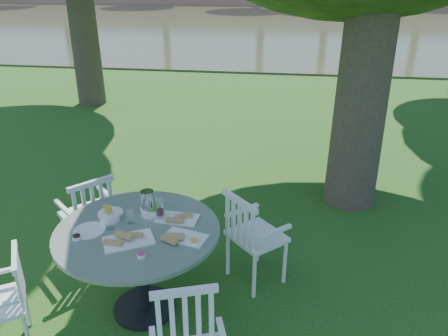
{
  "coord_description": "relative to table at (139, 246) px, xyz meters",
  "views": [
    {
      "loc": [
        0.63,
        -4.11,
        2.82
      ],
      "look_at": [
        0.0,
        0.2,
        0.85
      ],
      "focal_mm": 35.0,
      "sensor_mm": 36.0,
      "label": 1
    }
  ],
  "objects": [
    {
      "name": "chair_ne",
      "position": [
        0.89,
        0.53,
        -0.13
      ],
      "size": [
        0.66,
        0.66,
        0.96
      ],
      "rotation": [
        0.0,
        0.0,
        -3.96
      ],
      "color": "white",
      "rests_on": "ground"
    },
    {
      "name": "chair_sw",
      "position": [
        -0.9,
        -0.54,
        -0.19
      ],
      "size": [
        0.57,
        0.58,
        0.85
      ],
      "rotation": [
        0.0,
        0.0,
        -1.01
      ],
      "color": "white",
      "rests_on": "ground"
    },
    {
      "name": "ground",
      "position": [
        0.53,
        1.14,
        -0.69
      ],
      "size": [
        140.0,
        140.0,
        0.0
      ],
      "primitive_type": "plane",
      "color": "#12390C",
      "rests_on": "ground"
    },
    {
      "name": "tableware",
      "position": [
        -0.0,
        0.11,
        0.22
      ],
      "size": [
        1.13,
        0.77,
        0.23
      ],
      "color": "white",
      "rests_on": "table"
    },
    {
      "name": "river",
      "position": [
        0.53,
        24.14,
        -0.69
      ],
      "size": [
        100.0,
        28.0,
        0.12
      ],
      "primitive_type": "cube",
      "color": "#3A3D24",
      "rests_on": "ground"
    },
    {
      "name": "table",
      "position": [
        0.0,
        0.0,
        0.0
      ],
      "size": [
        1.38,
        1.38,
        0.86
      ],
      "color": "black",
      "rests_on": "ground"
    },
    {
      "name": "chair_nw",
      "position": [
        -0.76,
        0.7,
        -0.13
      ],
      "size": [
        0.65,
        0.65,
        0.94
      ],
      "rotation": [
        0.0,
        0.0,
        -2.29
      ],
      "color": "white",
      "rests_on": "ground"
    }
  ]
}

